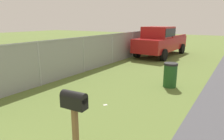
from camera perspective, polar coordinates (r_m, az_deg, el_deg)
mailbox at (r=3.75m, az=-10.72°, el=-9.65°), size 0.24×0.51×1.25m
pickup_truck at (r=14.86m, az=13.61°, el=8.16°), size 5.58×2.42×2.09m
trash_bin at (r=7.96m, az=16.22°, el=-1.34°), size 0.52×0.52×0.93m
fence_section at (r=9.89m, az=-8.09°, el=4.76°), size 15.57×0.07×1.74m
litter_wrapper_midfield_b at (r=6.16m, az=-1.92°, el=-9.87°), size 0.15×0.14×0.01m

